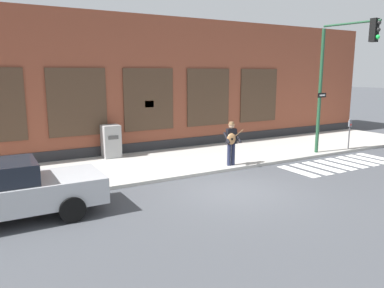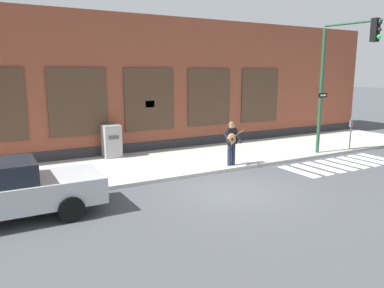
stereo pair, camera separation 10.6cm
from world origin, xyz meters
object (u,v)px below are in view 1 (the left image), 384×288
object	(u,v)px
red_car	(7,191)
utility_box	(111,141)
busker	(231,141)
parking_meter	(350,129)
traffic_light	(340,67)

from	to	relation	value
red_car	utility_box	distance (m)	6.86
busker	parking_meter	world-z (taller)	busker
parking_meter	busker	bearing A→B (deg)	179.55
busker	utility_box	size ratio (longest dim) A/B	1.23
traffic_light	utility_box	world-z (taller)	traffic_light
busker	red_car	bearing A→B (deg)	-169.22
busker	utility_box	bearing A→B (deg)	133.82
utility_box	busker	bearing A→B (deg)	-46.18
red_car	traffic_light	bearing A→B (deg)	3.18
red_car	traffic_light	world-z (taller)	traffic_light
traffic_light	utility_box	xyz separation A→B (m)	(-8.56, 4.57, -3.13)
busker	utility_box	xyz separation A→B (m)	(-3.61, 3.76, -0.28)
red_car	utility_box	xyz separation A→B (m)	(4.37, 5.28, 0.04)
red_car	busker	distance (m)	8.13
parking_meter	red_car	bearing A→B (deg)	-174.36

